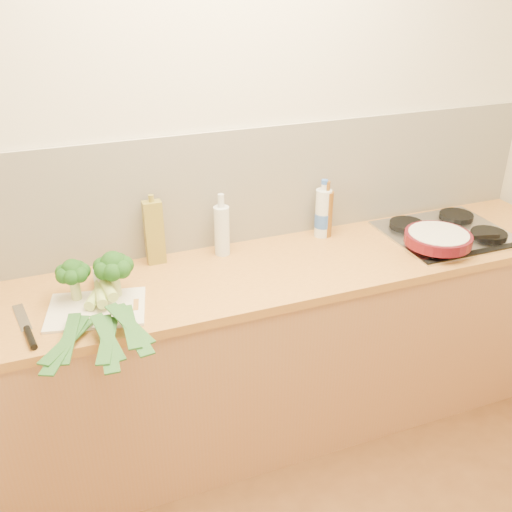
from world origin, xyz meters
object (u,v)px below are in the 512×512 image
(chopping_board, at_px, (97,309))
(gas_hob, at_px, (447,232))
(chefs_knife, at_px, (28,332))
(skillet, at_px, (439,238))

(chopping_board, bearing_deg, gas_hob, 14.94)
(chefs_knife, bearing_deg, gas_hob, -4.56)
(gas_hob, relative_size, skillet, 1.33)
(chefs_knife, height_order, skillet, skillet)
(gas_hob, xyz_separation_m, chefs_knife, (-1.93, -0.16, -0.00))
(chefs_knife, xyz_separation_m, skillet, (1.78, 0.03, 0.06))
(gas_hob, bearing_deg, chefs_knife, -175.26)
(chefs_knife, relative_size, skillet, 0.77)
(gas_hob, height_order, skillet, skillet)
(gas_hob, relative_size, chopping_board, 1.60)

